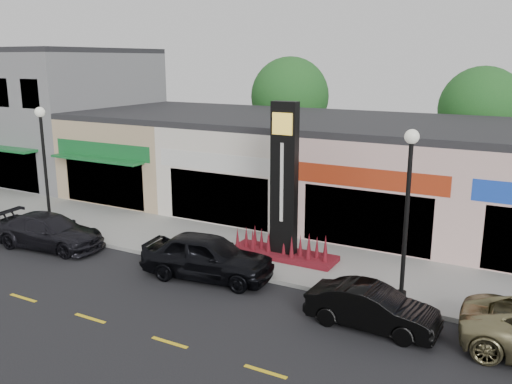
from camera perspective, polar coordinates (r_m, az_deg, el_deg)
ground at (r=19.54m, az=-10.72°, el=-9.44°), size 120.00×120.00×0.00m
sidewalk at (r=22.79m, az=-3.79°, el=-5.59°), size 52.00×4.30×0.15m
curb at (r=21.05m, az=-7.09°, el=-7.35°), size 52.00×0.20×0.15m
building_grey_2story at (r=39.05m, az=-20.99°, el=7.78°), size 12.00×10.95×8.30m
shop_beige at (r=32.67m, az=-9.79°, el=4.39°), size 7.00×10.85×4.80m
shop_cream at (r=28.90m, az=1.21°, el=3.37°), size 7.00×10.01×4.80m
shop_pink_w at (r=26.47m, az=14.78°, el=1.94°), size 7.00×10.01×4.80m
tree_rear_west at (r=36.80m, az=3.59°, el=10.02°), size 5.20×5.20×7.83m
tree_rear_mid at (r=33.55m, az=22.66°, el=8.06°), size 4.80×4.80×7.29m
lamp_west_near at (r=25.80m, az=-21.42°, el=3.58°), size 0.44×0.44×5.47m
lamp_east_near at (r=17.15m, az=15.67°, el=-0.74°), size 0.44×0.44×5.47m
pylon_sign at (r=20.61m, az=2.95°, el=-1.28°), size 4.20×1.30×6.00m
car_dark_sedan at (r=24.05m, az=-20.91°, el=-3.89°), size 2.46×5.00×1.40m
car_black_sedan at (r=19.47m, az=-5.13°, el=-6.75°), size 2.55×4.99×1.63m
car_black_conv at (r=16.39m, az=12.12°, el=-11.81°), size 1.45×3.86×1.26m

